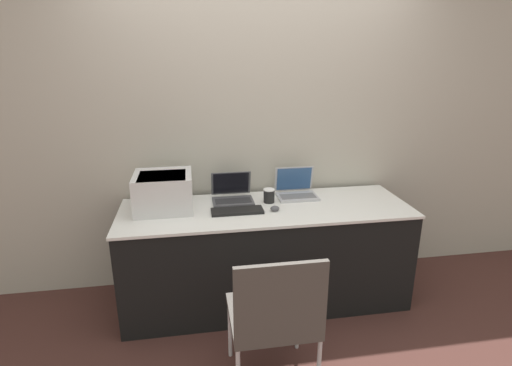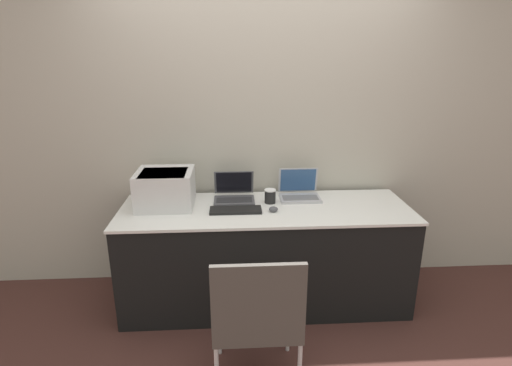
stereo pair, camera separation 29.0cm
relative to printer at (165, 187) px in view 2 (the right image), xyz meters
The scene contains 10 objects.
ground_plane 1.25m from the printer, 30.35° to the right, with size 14.00×14.00×0.00m, color #472823.
wall_back 0.89m from the printer, 24.40° to the left, with size 8.00×0.05×2.60m.
table 0.91m from the printer, ahead, with size 2.13×0.70×0.77m.
printer is the anchor object (origin of this frame).
laptop_left 0.52m from the printer, 10.42° to the left, with size 0.31×0.27×0.21m.
laptop_right 1.02m from the printer, ahead, with size 0.31×0.25×0.22m.
external_keyboard 0.55m from the printer, 16.35° to the right, with size 0.37×0.13×0.02m.
coffee_cup 0.78m from the printer, ahead, with size 0.09×0.09×0.10m.
mouse 0.81m from the printer, 12.43° to the right, with size 0.07×0.05×0.04m.
chair 1.22m from the printer, 57.84° to the right, with size 0.48×0.47×0.89m.
Camera 2 is at (-0.23, -2.38, 1.85)m, focal length 28.00 mm.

